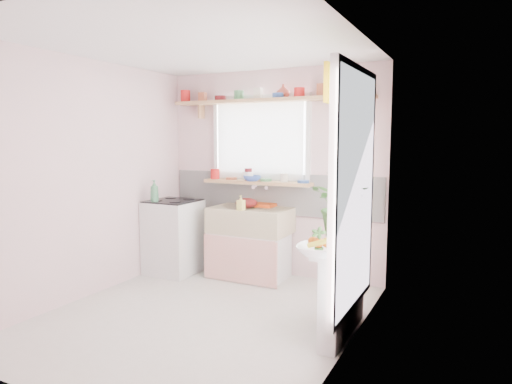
% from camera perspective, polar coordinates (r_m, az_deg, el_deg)
% --- Properties ---
extents(room, '(3.20, 3.20, 3.20)m').
position_cam_1_polar(room, '(4.66, 5.69, 2.95)').
color(room, silver).
rests_on(room, ground).
extents(sink_unit, '(0.95, 0.65, 1.11)m').
position_cam_1_polar(sink_unit, '(5.52, -0.74, -6.30)').
color(sink_unit, white).
rests_on(sink_unit, ground).
extents(cooker, '(0.58, 0.58, 0.93)m').
position_cam_1_polar(cooker, '(5.80, -10.27, -5.47)').
color(cooker, white).
rests_on(cooker, ground).
extents(radiator_ledge, '(0.22, 0.95, 0.78)m').
position_cam_1_polar(radiator_ledge, '(4.03, 10.78, -11.87)').
color(radiator_ledge, white).
rests_on(radiator_ledge, ground).
extents(windowsill, '(1.40, 0.22, 0.04)m').
position_cam_1_polar(windowsill, '(5.57, 0.13, 1.21)').
color(windowsill, tan).
rests_on(windowsill, room).
extents(pine_shelf, '(2.52, 0.24, 0.04)m').
position_cam_1_polar(pine_shelf, '(5.49, 1.52, 11.38)').
color(pine_shelf, tan).
rests_on(pine_shelf, room).
extents(shelf_crockery, '(2.47, 0.11, 0.12)m').
position_cam_1_polar(shelf_crockery, '(5.50, 1.30, 12.14)').
color(shelf_crockery, red).
rests_on(shelf_crockery, pine_shelf).
extents(sill_crockery, '(1.35, 0.11, 0.12)m').
position_cam_1_polar(sill_crockery, '(5.58, -0.32, 1.99)').
color(sill_crockery, red).
rests_on(sill_crockery, windowsill).
extents(dish_tray, '(0.37, 0.28, 0.04)m').
position_cam_1_polar(dish_tray, '(5.60, 0.65, -1.57)').
color(dish_tray, '#E54C14').
rests_on(dish_tray, sink_unit).
extents(colander, '(0.28, 0.28, 0.12)m').
position_cam_1_polar(colander, '(5.43, -1.20, -1.37)').
color(colander, '#5D0F10').
rests_on(colander, sink_unit).
extents(jade_plant, '(0.64, 0.59, 0.61)m').
position_cam_1_polar(jade_plant, '(4.18, 10.94, -1.60)').
color(jade_plant, '#315E25').
rests_on(jade_plant, radiator_ledge).
extents(fruit_bowl, '(0.38, 0.38, 0.08)m').
position_cam_1_polar(fruit_bowl, '(3.57, 7.79, -7.24)').
color(fruit_bowl, silver).
rests_on(fruit_bowl, radiator_ledge).
extents(herb_pot, '(0.12, 0.08, 0.22)m').
position_cam_1_polar(herb_pot, '(3.55, 7.81, -6.12)').
color(herb_pot, '#2F5A24').
rests_on(herb_pot, radiator_ledge).
extents(soap_bottle_sink, '(0.08, 0.08, 0.17)m').
position_cam_1_polar(soap_bottle_sink, '(5.26, -1.90, -1.35)').
color(soap_bottle_sink, '#FDEF70').
rests_on(soap_bottle_sink, sink_unit).
extents(sill_cup, '(0.17, 0.17, 0.11)m').
position_cam_1_polar(sill_cup, '(5.62, -1.05, 2.01)').
color(sill_cup, '#ECE7CD').
rests_on(sill_cup, windowsill).
extents(sill_bowl, '(0.27, 0.27, 0.07)m').
position_cam_1_polar(sill_bowl, '(5.52, -0.49, 1.72)').
color(sill_bowl, '#3857B7').
rests_on(sill_bowl, windowsill).
extents(shelf_vase, '(0.16, 0.16, 0.17)m').
position_cam_1_polar(shelf_vase, '(5.48, 3.41, 12.45)').
color(shelf_vase, '#A34132').
rests_on(shelf_vase, pine_shelf).
extents(cooker_bottle, '(0.12, 0.12, 0.26)m').
position_cam_1_polar(cooker_bottle, '(5.60, -12.59, 0.13)').
color(cooker_bottle, '#408156').
rests_on(cooker_bottle, cooker).
extents(fruit, '(0.20, 0.14, 0.10)m').
position_cam_1_polar(fruit, '(3.56, 7.93, -6.25)').
color(fruit, '#DC6012').
rests_on(fruit, fruit_bowl).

